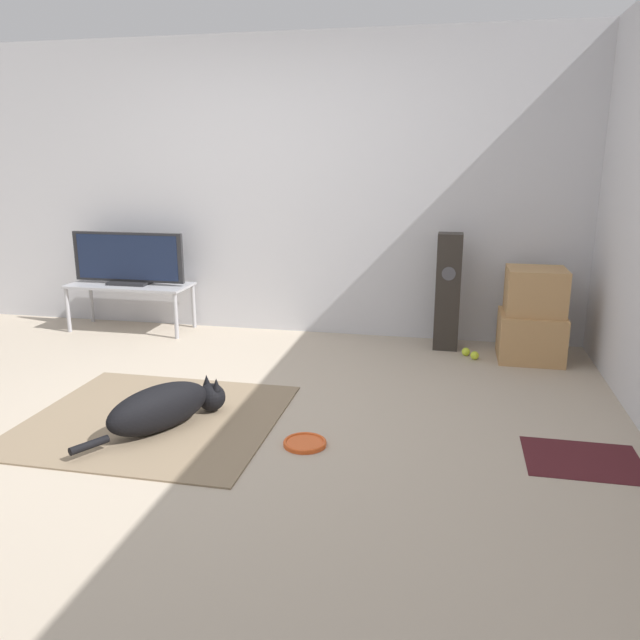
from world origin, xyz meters
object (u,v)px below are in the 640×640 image
tennis_ball_by_boxes (466,352)px  floor_speaker (448,292)px  cardboard_box_upper (535,291)px  frisbee (305,443)px  tennis_ball_near_speaker (475,355)px  dog (165,407)px  tv_stand (130,289)px  cardboard_box_lower (531,336)px  tv (128,259)px

tennis_ball_by_boxes → floor_speaker: bearing=131.4°
cardboard_box_upper → frisbee: bearing=-126.6°
cardboard_box_upper → tennis_ball_by_boxes: bearing=-175.6°
floor_speaker → tennis_ball_near_speaker: 0.57m
dog → tennis_ball_near_speaker: 2.49m
tv_stand → dog: bearing=-57.3°
cardboard_box_upper → floor_speaker: bearing=167.1°
frisbee → tv_stand: 2.94m
frisbee → tennis_ball_by_boxes: bearing=64.0°
cardboard_box_lower → tv_stand: bearing=177.4°
cardboard_box_upper → tennis_ball_near_speaker: (-0.43, -0.12, -0.51)m
dog → frisbee: (0.84, -0.04, -0.13)m
frisbee → floor_speaker: size_ratio=0.25×
dog → tv: size_ratio=0.85×
cardboard_box_lower → tennis_ball_by_boxes: bearing=-177.6°
cardboard_box_lower → tv: size_ratio=0.46×
frisbee → cardboard_box_lower: cardboard_box_lower is taller
frisbee → floor_speaker: (0.73, 2.02, 0.47)m
tv → frisbee: bearing=-43.7°
tv_stand → tv: 0.28m
cardboard_box_upper → floor_speaker: (-0.66, 0.15, -0.07)m
frisbee → tennis_ball_by_boxes: tennis_ball_by_boxes is taller
cardboard_box_upper → tv: bearing=177.7°
frisbee → floor_speaker: floor_speaker is taller
frisbee → cardboard_box_lower: bearing=53.3°
tv_stand → tennis_ball_near_speaker: size_ratio=16.78×
frisbee → cardboard_box_lower: 2.32m
floor_speaker → tennis_ball_by_boxes: size_ratio=14.48×
tennis_ball_by_boxes → tennis_ball_near_speaker: 0.11m
cardboard_box_upper → tv: tv is taller
tennis_ball_near_speaker → tv_stand: bearing=175.1°
dog → cardboard_box_upper: cardboard_box_upper is taller
tennis_ball_by_boxes → tennis_ball_near_speaker: bearing=-51.7°
tv → tennis_ball_by_boxes: bearing=-3.4°
tennis_ball_by_boxes → dog: bearing=-134.0°
frisbee → cardboard_box_upper: cardboard_box_upper is taller
tennis_ball_near_speaker → floor_speaker: bearing=130.5°
tv → floor_speaker: bearing=0.2°
frisbee → tv_stand: bearing=136.3°
frisbee → cardboard_box_upper: 2.39m
cardboard_box_lower → tennis_ball_by_boxes: (-0.49, -0.02, -0.15)m
dog → tennis_ball_near_speaker: dog is taller
dog → tv_stand: tv_stand is taller
cardboard_box_upper → tv_stand: (-3.50, 0.14, -0.17)m
floor_speaker → tv: floor_speaker is taller
frisbee → dog: bearing=177.4°
tennis_ball_near_speaker → tennis_ball_by_boxes: bearing=128.3°
cardboard_box_lower → floor_speaker: 0.74m
floor_speaker → tv_stand: 2.84m
floor_speaker → tennis_ball_near_speaker: (0.23, -0.27, -0.45)m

